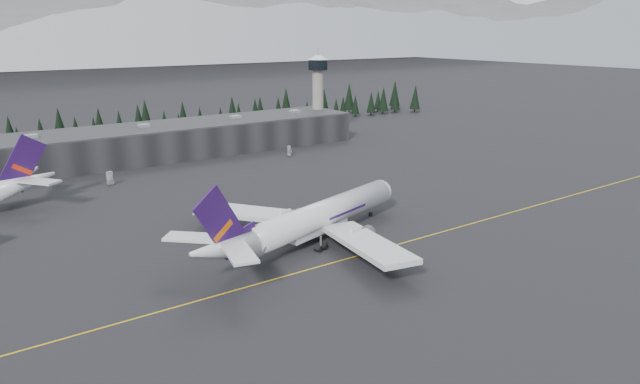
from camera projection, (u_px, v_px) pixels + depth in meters
ground at (369, 248)px, 132.80m from camera, size 1400.00×1400.00×0.00m
taxiline at (375, 251)px, 131.22m from camera, size 400.00×0.40×0.02m
terminal at (170, 140)px, 229.30m from camera, size 160.00×30.00×12.60m
control_tower at (318, 86)px, 268.54m from camera, size 10.00×10.00×37.70m
treeline at (140, 125)px, 258.04m from camera, size 360.00×20.00×15.00m
jet_main at (308, 221)px, 134.02m from camera, size 68.33×61.89×20.56m
gse_vehicle_a at (110, 183)px, 186.85m from camera, size 2.89×5.05×1.33m
gse_vehicle_b at (290, 154)px, 229.78m from camera, size 4.58×2.61×1.47m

